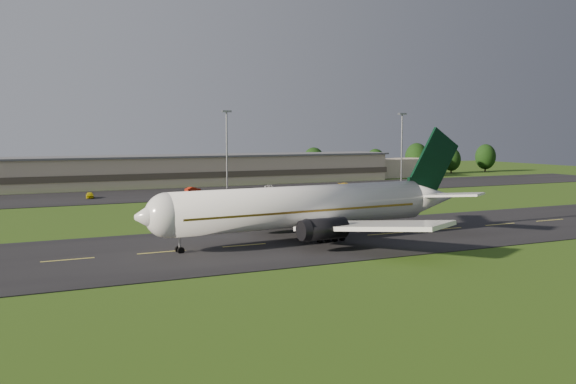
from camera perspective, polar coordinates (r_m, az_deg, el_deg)
name	(u,v)px	position (r m, az deg, el deg)	size (l,w,h in m)	color
ground	(385,234)	(94.39, 8.64, -3.75)	(360.00, 360.00, 0.00)	#294711
taxiway	(385,234)	(94.38, 8.64, -3.72)	(220.00, 30.00, 0.10)	black
apron	(219,192)	(158.67, -6.13, 0.00)	(260.00, 30.00, 0.10)	black
airliner	(308,207)	(87.33, 1.75, -1.34)	(51.30, 42.08, 15.57)	white
terminal	(212,170)	(183.25, -6.78, 1.95)	(145.00, 16.00, 8.40)	tan
light_mast_centre	(227,140)	(167.21, -5.47, 4.63)	(2.40, 1.20, 20.35)	gray
light_mast_east	(402,139)	(193.17, 10.09, 4.67)	(2.40, 1.20, 20.35)	gray
tree_line	(295,162)	(203.77, 0.64, 2.70)	(200.44, 9.74, 10.96)	black
service_vehicle_a	(90,195)	(149.32, -17.20, -0.27)	(1.62, 4.03, 1.37)	#C5B60B
service_vehicle_b	(193,190)	(158.14, -8.46, 0.21)	(1.39, 3.99, 1.31)	#971B0A
service_vehicle_c	(269,188)	(159.94, -1.68, 0.35)	(2.46, 5.33, 1.48)	silver
service_vehicle_d	(346,185)	(171.59, 5.19, 0.63)	(1.69, 4.16, 1.21)	#E2B00D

